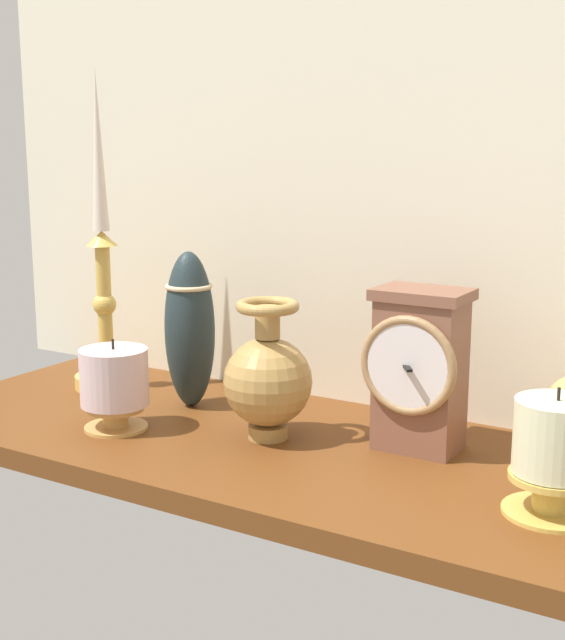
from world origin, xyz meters
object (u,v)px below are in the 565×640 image
object	(u,v)px
brass_vase_bulbous	(265,379)
pillar_candle_front	(555,454)
tall_ceramic_vase	(190,329)
pillar_candle_near_clock	(114,385)
candlestick_tall_left	(104,287)
mantel_clock	(419,368)

from	to	relation	value
brass_vase_bulbous	pillar_candle_front	world-z (taller)	brass_vase_bulbous
pillar_candle_front	tall_ceramic_vase	size ratio (longest dim) A/B	0.60
brass_vase_bulbous	pillar_candle_front	size ratio (longest dim) A/B	1.34
pillar_candle_front	pillar_candle_near_clock	size ratio (longest dim) A/B	1.10
brass_vase_bulbous	tall_ceramic_vase	size ratio (longest dim) A/B	0.80
candlestick_tall_left	mantel_clock	bearing A→B (deg)	-1.35
mantel_clock	pillar_candle_near_clock	world-z (taller)	mantel_clock
mantel_clock	pillar_candle_near_clock	bearing A→B (deg)	-160.21
mantel_clock	candlestick_tall_left	size ratio (longest dim) A/B	0.42
mantel_clock	tall_ceramic_vase	distance (cm)	31.00
candlestick_tall_left	pillar_candle_near_clock	world-z (taller)	candlestick_tall_left
candlestick_tall_left	pillar_candle_near_clock	size ratio (longest dim) A/B	3.94
pillar_candle_front	tall_ceramic_vase	distance (cm)	49.31
candlestick_tall_left	brass_vase_bulbous	size ratio (longest dim) A/B	2.68
mantel_clock	candlestick_tall_left	world-z (taller)	candlestick_tall_left
mantel_clock	candlestick_tall_left	bearing A→B (deg)	178.65
tall_ceramic_vase	pillar_candle_near_clock	bearing A→B (deg)	-99.73
mantel_clock	brass_vase_bulbous	size ratio (longest dim) A/B	1.12
brass_vase_bulbous	pillar_candle_front	distance (cm)	33.42
brass_vase_bulbous	tall_ceramic_vase	bearing A→B (deg)	158.63
mantel_clock	tall_ceramic_vase	bearing A→B (deg)	179.86
brass_vase_bulbous	candlestick_tall_left	bearing A→B (deg)	167.14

